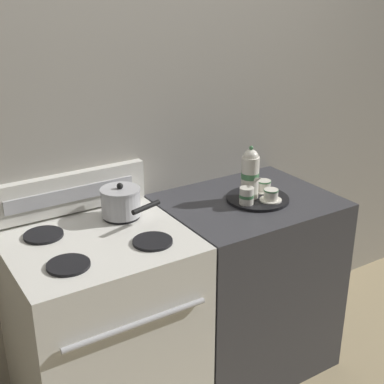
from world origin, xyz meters
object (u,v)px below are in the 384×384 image
at_px(serving_tray, 257,199).
at_px(creamer_jug, 247,196).
at_px(stove, 105,333).
at_px(teacup_right, 264,186).
at_px(saucepan, 121,202).
at_px(teacup_left, 271,195).
at_px(teapot, 250,173).

distance_m(serving_tray, creamer_jug, 0.11).
relative_size(stove, creamer_jug, 11.78).
bearing_deg(teacup_right, saucepan, 170.31).
height_order(teacup_right, creamer_jug, creamer_jug).
bearing_deg(saucepan, serving_tray, -14.67).
xyz_separation_m(saucepan, teacup_right, (0.70, -0.12, -0.03)).
xyz_separation_m(serving_tray, teacup_right, (0.07, 0.04, 0.03)).
bearing_deg(teacup_right, teacup_left, -113.19).
bearing_deg(teacup_right, teapot, -170.36).
xyz_separation_m(teacup_left, teacup_right, (0.05, 0.11, 0.00)).
distance_m(serving_tray, teacup_left, 0.08).
bearing_deg(teapot, serving_tray, -40.00).
distance_m(stove, teapot, 0.97).
xyz_separation_m(stove, teapot, (0.77, 0.00, 0.59)).
bearing_deg(teacup_left, stove, 174.04).
bearing_deg(creamer_jug, teapot, 44.52).
xyz_separation_m(teapot, teacup_right, (0.10, 0.02, -0.09)).
bearing_deg(serving_tray, teacup_left, -67.20).
bearing_deg(teapot, saucepan, 167.01).
xyz_separation_m(saucepan, teapot, (0.60, -0.14, 0.06)).
relative_size(saucepan, teacup_left, 2.62).
xyz_separation_m(saucepan, creamer_jug, (0.54, -0.20, -0.02)).
height_order(saucepan, serving_tray, saucepan).
bearing_deg(serving_tray, teacup_right, 31.53).
bearing_deg(saucepan, teapot, -12.99).
distance_m(stove, teacup_left, 0.97).
relative_size(teacup_right, creamer_jug, 1.31).
height_order(stove, teacup_right, teacup_right).
distance_m(teapot, teacup_right, 0.14).
bearing_deg(serving_tray, saucepan, 165.33).
bearing_deg(creamer_jug, teacup_left, -14.39).
distance_m(stove, teacup_right, 1.01).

